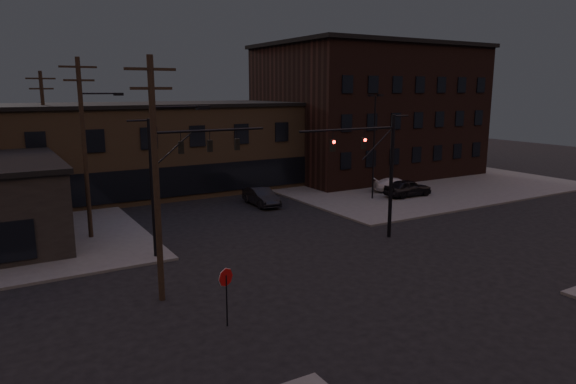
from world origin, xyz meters
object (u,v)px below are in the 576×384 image
object	(u,v)px
parked_car_lot_b	(397,185)
stop_sign	(226,283)
parked_car_lot_a	(408,188)
traffic_signal_far	(174,171)
car_crossing	(261,197)
traffic_signal_near	(378,164)

from	to	relation	value
parked_car_lot_b	stop_sign	bearing A→B (deg)	148.83
stop_sign	parked_car_lot_a	bearing A→B (deg)	31.81
traffic_signal_far	car_crossing	xyz separation A→B (m)	(10.32, 9.10, -4.27)
parked_car_lot_a	parked_car_lot_b	bearing A→B (deg)	-15.02
parked_car_lot_a	car_crossing	xyz separation A→B (m)	(-12.68, 4.02, -0.17)
traffic_signal_near	stop_sign	xyz separation A→B (m)	(-13.36, -6.49, -3.09)
parked_car_lot_b	traffic_signal_far	bearing A→B (deg)	131.20
traffic_signal_near	car_crossing	world-z (taller)	traffic_signal_near
parked_car_lot_a	car_crossing	distance (m)	13.31
traffic_signal_far	parked_car_lot_b	size ratio (longest dim) A/B	1.84
traffic_signal_near	parked_car_lot_b	distance (m)	16.32
parked_car_lot_a	traffic_signal_near	bearing A→B (deg)	129.82
traffic_signal_far	car_crossing	distance (m)	14.40
traffic_signal_far	car_crossing	size ratio (longest dim) A/B	1.76
parked_car_lot_a	parked_car_lot_b	distance (m)	2.25
stop_sign	traffic_signal_near	bearing A→B (deg)	25.90
traffic_signal_near	traffic_signal_far	world-z (taller)	same
stop_sign	car_crossing	world-z (taller)	stop_sign
traffic_signal_far	parked_car_lot_a	distance (m)	23.91
traffic_signal_near	parked_car_lot_a	bearing A→B (deg)	38.12
traffic_signal_near	stop_sign	size ratio (longest dim) A/B	3.23
stop_sign	car_crossing	xyz separation A→B (m)	(11.60, 19.08, -1.10)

